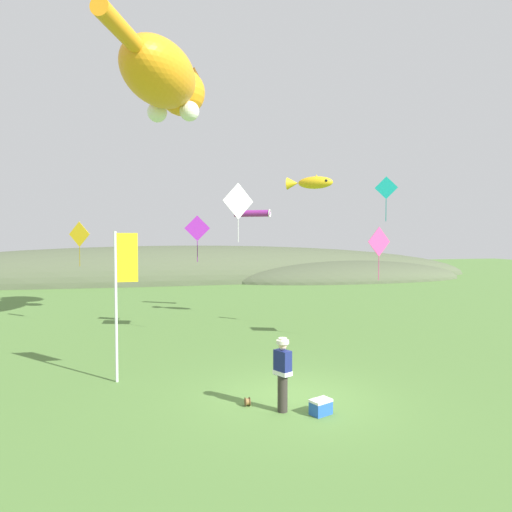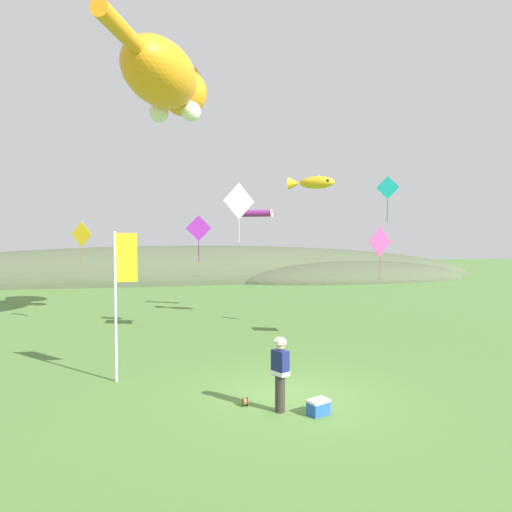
# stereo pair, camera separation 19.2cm
# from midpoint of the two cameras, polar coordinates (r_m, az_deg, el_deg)

# --- Properties ---
(ground_plane) EXTENTS (120.00, 120.00, 0.00)m
(ground_plane) POSITION_cam_midpoint_polar(r_m,az_deg,el_deg) (12.30, 4.36, -17.42)
(ground_plane) COLOR #517A38
(distant_hill_ridge) EXTENTS (61.48, 12.57, 6.57)m
(distant_hill_ridge) POSITION_cam_midpoint_polar(r_m,az_deg,el_deg) (43.42, -6.25, -3.03)
(distant_hill_ridge) COLOR #4C563D
(distant_hill_ridge) RESTS_ON ground
(festival_attendant) EXTENTS (0.42, 0.49, 1.77)m
(festival_attendant) POSITION_cam_midpoint_polar(r_m,az_deg,el_deg) (11.19, 2.84, -14.30)
(festival_attendant) COLOR #332D28
(festival_attendant) RESTS_ON ground
(kite_spool) EXTENTS (0.12, 0.21, 0.21)m
(kite_spool) POSITION_cam_midpoint_polar(r_m,az_deg,el_deg) (11.80, -1.56, -17.74)
(kite_spool) COLOR olive
(kite_spool) RESTS_ON ground
(picnic_cooler) EXTENTS (0.58, 0.49, 0.36)m
(picnic_cooler) POSITION_cam_midpoint_polar(r_m,az_deg,el_deg) (11.36, 7.60, -18.18)
(picnic_cooler) COLOR blue
(picnic_cooler) RESTS_ON ground
(festival_banner_pole) EXTENTS (0.66, 0.08, 4.33)m
(festival_banner_pole) POSITION_cam_midpoint_polar(r_m,az_deg,el_deg) (13.61, -16.88, -3.30)
(festival_banner_pole) COLOR silver
(festival_banner_pole) RESTS_ON ground
(kite_giant_cat) EXTENTS (4.45, 9.04, 2.89)m
(kite_giant_cat) POSITION_cam_midpoint_polar(r_m,az_deg,el_deg) (20.86, -11.60, 20.77)
(kite_giant_cat) COLOR orange
(kite_fish_windsock) EXTENTS (2.15, 1.65, 0.67)m
(kite_fish_windsock) POSITION_cam_midpoint_polar(r_m,az_deg,el_deg) (21.64, 6.54, 9.10)
(kite_fish_windsock) COLOR gold
(kite_tube_streamer) EXTENTS (1.91, 1.34, 0.44)m
(kite_tube_streamer) POSITION_cam_midpoint_polar(r_m,az_deg,el_deg) (24.57, -0.63, 5.34)
(kite_tube_streamer) COLOR #8C268C
(kite_diamond_pink) EXTENTS (1.10, 0.34, 2.04)m
(kite_diamond_pink) POSITION_cam_midpoint_polar(r_m,az_deg,el_deg) (17.96, 14.83, 1.68)
(kite_diamond_pink) COLOR #E53F8C
(kite_diamond_violet) EXTENTS (1.09, 0.19, 2.00)m
(kite_diamond_violet) POSITION_cam_midpoint_polar(r_m,az_deg,el_deg) (19.79, -7.64, 3.40)
(kite_diamond_violet) COLOR purple
(kite_diamond_white) EXTENTS (1.32, 0.53, 2.31)m
(kite_diamond_white) POSITION_cam_midpoint_polar(r_m,az_deg,el_deg) (17.91, -2.55, 6.82)
(kite_diamond_white) COLOR white
(kite_diamond_gold) EXTENTS (0.97, 0.67, 2.06)m
(kite_diamond_gold) POSITION_cam_midpoint_polar(r_m,az_deg,el_deg) (22.40, -21.45, 2.50)
(kite_diamond_gold) COLOR yellow
(kite_diamond_teal) EXTENTS (0.77, 0.52, 1.82)m
(kite_diamond_teal) POSITION_cam_midpoint_polar(r_m,az_deg,el_deg) (19.33, 15.69, 8.13)
(kite_diamond_teal) COLOR #19BFBF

